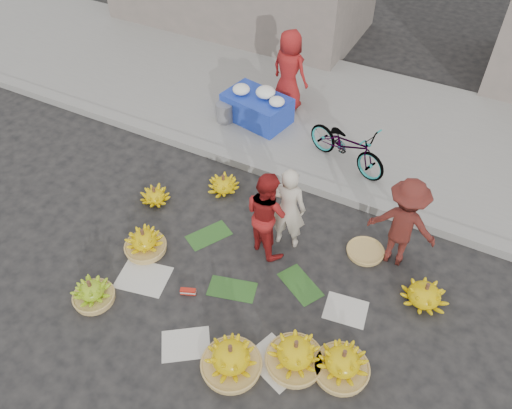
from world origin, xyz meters
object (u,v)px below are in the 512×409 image
at_px(banana_bunch_0, 144,241).
at_px(vendor_cream, 288,208).
at_px(banana_bunch_4, 342,363).
at_px(bicycle, 347,145).
at_px(flower_table, 257,107).

height_order(banana_bunch_0, vendor_cream, vendor_cream).
xyz_separation_m(banana_bunch_0, banana_bunch_4, (3.22, -0.48, 0.02)).
bearing_deg(vendor_cream, banana_bunch_4, 124.18).
height_order(banana_bunch_0, bicycle, bicycle).
distance_m(flower_table, bicycle, 2.00).
bearing_deg(banana_bunch_4, bicycle, 109.81).
xyz_separation_m(banana_bunch_4, bicycle, (-1.28, 3.55, 0.33)).
bearing_deg(vendor_cream, flower_table, -62.96).
relative_size(banana_bunch_4, flower_table, 0.51).
distance_m(banana_bunch_0, vendor_cream, 2.14).
relative_size(banana_bunch_4, bicycle, 0.44).
distance_m(banana_bunch_0, banana_bunch_4, 3.25).
distance_m(vendor_cream, bicycle, 1.99).
bearing_deg(banana_bunch_4, flower_table, 128.56).
distance_m(banana_bunch_0, bicycle, 3.65).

